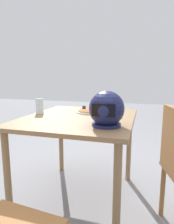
{
  "coord_description": "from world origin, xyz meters",
  "views": [
    {
      "loc": [
        -0.52,
        1.54,
        1.09
      ],
      "look_at": [
        -0.03,
        -0.11,
        0.79
      ],
      "focal_mm": 31.17,
      "sensor_mm": 36.0,
      "label": 1
    }
  ],
  "objects": [
    {
      "name": "motorcycle_helmet",
      "position": [
        -0.28,
        0.27,
        0.88
      ],
      "size": [
        0.24,
        0.24,
        0.24
      ],
      "color": "#191E4C",
      "rests_on": "dining_table"
    },
    {
      "name": "pizza_plate",
      "position": [
        -0.06,
        -0.23,
        0.78
      ],
      "size": [
        0.33,
        0.33,
        0.01
      ],
      "primitive_type": "cylinder",
      "color": "white",
      "rests_on": "dining_table"
    },
    {
      "name": "pizza",
      "position": [
        -0.06,
        -0.22,
        0.79
      ],
      "size": [
        0.3,
        0.3,
        0.06
      ],
      "color": "tan",
      "rests_on": "pizza_plate"
    },
    {
      "name": "dining_table",
      "position": [
        0.0,
        0.0,
        0.68
      ],
      "size": [
        0.9,
        1.05,
        0.77
      ],
      "color": "olive",
      "rests_on": "ground"
    },
    {
      "name": "drinking_glass",
      "position": [
        0.39,
        -0.01,
        0.84
      ],
      "size": [
        0.07,
        0.07,
        0.14
      ],
      "primitive_type": "cylinder",
      "color": "silver",
      "rests_on": "dining_table"
    },
    {
      "name": "ground_plane",
      "position": [
        0.0,
        0.0,
        0.0
      ],
      "size": [
        14.0,
        14.0,
        0.0
      ],
      "primitive_type": "plane",
      "color": "gray"
    }
  ]
}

